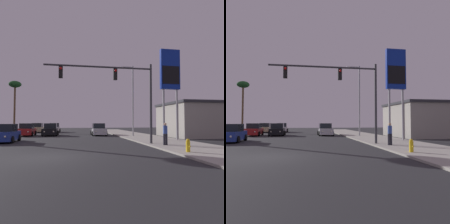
% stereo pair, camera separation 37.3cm
% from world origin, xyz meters
% --- Properties ---
extents(ground_plane, '(120.00, 120.00, 0.00)m').
position_xyz_m(ground_plane, '(0.00, 0.00, 0.00)').
color(ground_plane, '#28282B').
extents(sidewalk_right, '(5.00, 60.00, 0.12)m').
position_xyz_m(sidewalk_right, '(9.50, 10.00, 0.06)').
color(sidewalk_right, '#9E998E').
rests_on(sidewalk_right, ground).
extents(building_gas_station, '(10.30, 8.30, 4.30)m').
position_xyz_m(building_gas_station, '(18.00, 13.67, 2.16)').
color(building_gas_station, gray).
rests_on(building_gas_station, ground).
extents(car_tan, '(2.04, 4.34, 1.68)m').
position_xyz_m(car_tan, '(-4.95, 29.27, 0.76)').
color(car_tan, tan).
rests_on(car_tan, ground).
extents(car_black, '(2.04, 4.32, 1.68)m').
position_xyz_m(car_black, '(-1.72, 19.07, 0.76)').
color(car_black, black).
rests_on(car_black, ground).
extents(car_red, '(2.04, 4.31, 1.68)m').
position_xyz_m(car_red, '(-4.83, 19.23, 0.76)').
color(car_red, maroon).
rests_on(car_red, ground).
extents(car_blue, '(2.04, 4.32, 1.68)m').
position_xyz_m(car_blue, '(-4.85, 9.74, 0.76)').
color(car_blue, navy).
rests_on(car_blue, ground).
extents(car_silver, '(2.04, 4.32, 1.68)m').
position_xyz_m(car_silver, '(4.82, 18.50, 0.76)').
color(car_silver, '#B7B7BC').
rests_on(car_silver, ground).
extents(car_white, '(2.04, 4.32, 1.68)m').
position_xyz_m(car_white, '(-2.00, 29.56, 0.76)').
color(car_white, silver).
rests_on(car_white, ground).
extents(traffic_light_mast, '(8.62, 0.36, 6.50)m').
position_xyz_m(traffic_light_mast, '(4.99, 5.11, 4.79)').
color(traffic_light_mast, '#38383D').
rests_on(traffic_light_mast, sidewalk_right).
extents(street_lamp, '(1.74, 0.24, 9.00)m').
position_xyz_m(street_lamp, '(8.74, 15.19, 5.12)').
color(street_lamp, '#99999E').
rests_on(street_lamp, sidewalk_right).
extents(gas_station_sign, '(2.00, 0.42, 9.00)m').
position_xyz_m(gas_station_sign, '(10.78, 8.35, 6.62)').
color(gas_station_sign, '#99999E').
rests_on(gas_station_sign, sidewalk_right).
extents(fire_hydrant, '(0.24, 0.34, 0.76)m').
position_xyz_m(fire_hydrant, '(7.81, -0.15, 0.49)').
color(fire_hydrant, gold).
rests_on(fire_hydrant, sidewalk_right).
extents(pedestrian_on_sidewalk, '(0.34, 0.32, 1.67)m').
position_xyz_m(pedestrian_on_sidewalk, '(8.13, 3.68, 1.03)').
color(pedestrian_on_sidewalk, '#23232D').
rests_on(pedestrian_on_sidewalk, sidewalk_right).
extents(palm_tree_far, '(2.40, 2.40, 10.05)m').
position_xyz_m(palm_tree_far, '(-10.08, 34.00, 8.74)').
color(palm_tree_far, brown).
rests_on(palm_tree_far, ground).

